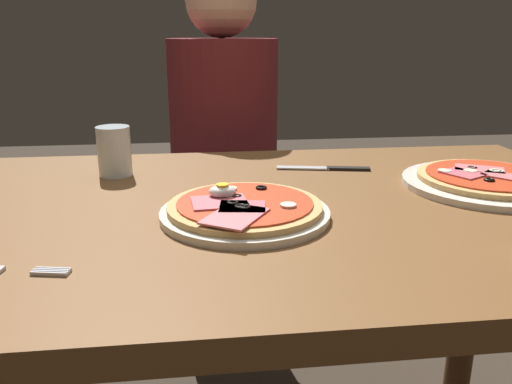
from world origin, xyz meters
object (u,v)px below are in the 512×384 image
Objects in this scene: dining_table at (272,261)px; pizza_across_left at (488,181)px; pizza_foreground at (244,209)px; knife at (330,168)px; water_glass_near at (115,155)px; diner_person at (225,180)px.

pizza_across_left is (0.41, 0.04, 0.12)m from dining_table.
knife is at bearing 52.21° from pizza_foreground.
pizza_across_left is at bearing 6.12° from dining_table.
water_glass_near is (-0.29, 0.21, 0.15)m from dining_table.
water_glass_near is at bearing 166.77° from pizza_across_left.
knife is (0.21, 0.27, -0.01)m from pizza_foreground.
pizza_foreground is 0.79m from diner_person.
dining_table is 0.15m from pizza_foreground.
pizza_foreground is at bearing -166.73° from pizza_across_left.
dining_table is 1.09× the size of diner_person.
diner_person is at bearing 89.03° from pizza_foreground.
diner_person is (0.25, 0.49, -0.20)m from water_glass_near.
pizza_foreground is 0.36m from water_glass_near.
dining_table is 0.28m from knife.
water_glass_near reaches higher than pizza_foreground.
pizza_foreground is 0.85× the size of pizza_across_left.
pizza_foreground is 0.34m from knife.
pizza_foreground reaches higher than pizza_across_left.
knife is 0.56m from diner_person.
diner_person is (-0.04, 0.70, -0.05)m from dining_table.
pizza_foreground is (-0.05, -0.07, 0.12)m from dining_table.
water_glass_near is at bearing 63.41° from diner_person.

